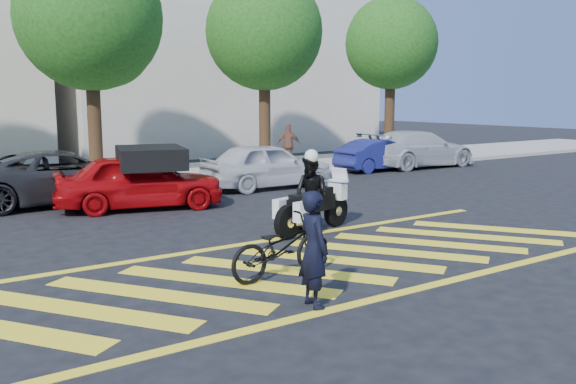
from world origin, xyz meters
TOP-DOWN VIEW (x-y plane):
  - ground at (0.00, 0.00)m, footprint 90.00×90.00m
  - sidewalk at (0.00, 12.00)m, footprint 60.00×5.00m
  - crosswalk at (-0.04, 0.00)m, footprint 12.33×4.00m
  - building_right at (9.00, 21.00)m, footprint 16.00×8.00m
  - tree_center at (0.13, 12.06)m, footprint 4.60×4.60m
  - tree_right at (6.63, 12.06)m, footprint 4.40×4.40m
  - tree_far_right at (13.13, 12.06)m, footprint 4.00×4.00m
  - officer_bike at (-1.25, -1.65)m, footprint 0.46×0.63m
  - bicycle at (-0.87, -0.30)m, footprint 1.88×0.75m
  - police_motorcycle at (1.40, 1.99)m, footprint 2.24×1.03m
  - officer_moto at (1.38, 2.00)m, footprint 0.79×0.91m
  - red_convertible at (-0.54, 6.62)m, footprint 4.40×2.64m
  - parked_mid_left at (-1.89, 8.56)m, footprint 5.07×2.37m
  - parked_mid_right at (3.96, 7.80)m, footprint 4.18×1.76m
  - parked_right at (9.90, 9.20)m, footprint 3.64×1.29m
  - parked_far_right at (11.94, 9.20)m, footprint 5.10×2.19m
  - pedestrian_right at (7.25, 11.48)m, footprint 1.01×0.80m

SIDE VIEW (x-z plane):
  - ground at x=0.00m, z-range 0.00..0.00m
  - crosswalk at x=-0.04m, z-range 0.00..0.01m
  - sidewalk at x=0.00m, z-range 0.00..0.15m
  - bicycle at x=-0.87m, z-range 0.00..0.97m
  - police_motorcycle at x=1.40m, z-range 0.04..1.05m
  - parked_right at x=9.90m, z-range 0.00..1.20m
  - red_convertible at x=-0.54m, z-range 0.00..1.40m
  - parked_mid_left at x=-1.89m, z-range 0.00..1.40m
  - parked_mid_right at x=3.96m, z-range 0.00..1.41m
  - parked_far_right at x=11.94m, z-range 0.00..1.46m
  - officer_bike at x=-1.25m, z-range 0.00..1.57m
  - officer_moto at x=1.38m, z-range 0.00..1.59m
  - pedestrian_right at x=7.25m, z-range 0.15..1.75m
  - tree_far_right at x=13.13m, z-range 1.39..8.49m
  - tree_right at x=6.63m, z-range 1.34..8.75m
  - tree_center at x=0.13m, z-range 1.31..8.88m
  - building_right at x=9.00m, z-range 0.00..11.00m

